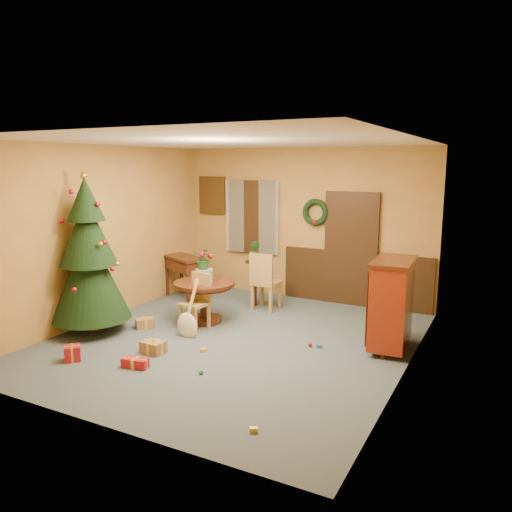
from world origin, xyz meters
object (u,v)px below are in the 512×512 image
Objects in this scene: dining_table at (205,294)px; christmas_tree at (89,258)px; chair_near at (197,299)px; sideboard at (392,302)px; writing_desk at (184,267)px.

dining_table is 0.40× the size of christmas_tree.
sideboard is (2.94, 0.49, 0.21)m from chair_near.
chair_near reaches higher than writing_desk.
dining_table is 0.31m from chair_near.
chair_near is at bearing -78.64° from dining_table.
dining_table is 1.65m from writing_desk.
sideboard is at bearing 17.92° from christmas_tree.
writing_desk is at bearing 87.56° from christmas_tree.
chair_near is 0.69× the size of sideboard.
christmas_tree is 2.39m from writing_desk.
dining_table is 3.01m from sideboard.
sideboard is (4.20, -0.93, 0.07)m from writing_desk.
christmas_tree is at bearing -162.08° from sideboard.
chair_near is at bearing 33.54° from christmas_tree.
christmas_tree is at bearing -146.46° from chair_near.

